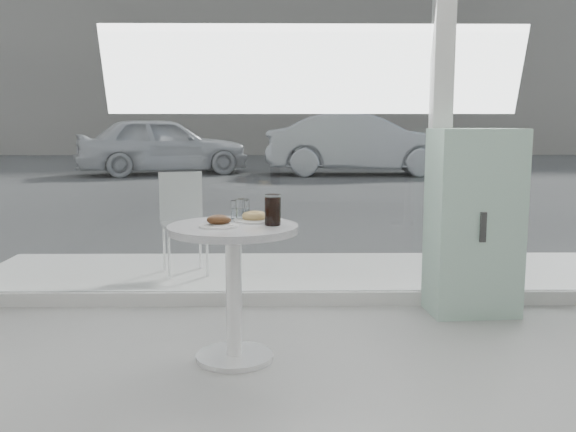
{
  "coord_description": "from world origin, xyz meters",
  "views": [
    {
      "loc": [
        -0.24,
        -1.58,
        1.34
      ],
      "look_at": [
        -0.2,
        1.7,
        0.85
      ],
      "focal_mm": 40.0,
      "sensor_mm": 36.0,
      "label": 1
    }
  ],
  "objects_px": {
    "mint_cabinet": "(474,222)",
    "water_tumbler_a": "(236,211)",
    "main_table": "(233,264)",
    "plate_fritter": "(219,222)",
    "patio_chair": "(183,216)",
    "plate_donut": "(254,218)",
    "car_silver": "(361,144)",
    "car_white": "(162,145)",
    "cola_glass": "(273,210)",
    "water_tumbler_b": "(243,211)"
  },
  "relations": [
    {
      "from": "main_table",
      "to": "patio_chair",
      "type": "height_order",
      "value": "patio_chair"
    },
    {
      "from": "mint_cabinet",
      "to": "water_tumbler_a",
      "type": "distance_m",
      "value": 1.73
    },
    {
      "from": "plate_donut",
      "to": "cola_glass",
      "type": "bearing_deg",
      "value": -50.68
    },
    {
      "from": "patio_chair",
      "to": "plate_donut",
      "type": "relative_size",
      "value": 3.62
    },
    {
      "from": "plate_donut",
      "to": "cola_glass",
      "type": "xyz_separation_m",
      "value": [
        0.11,
        -0.13,
        0.06
      ]
    },
    {
      "from": "water_tumbler_b",
      "to": "main_table",
      "type": "bearing_deg",
      "value": -105.73
    },
    {
      "from": "plate_fritter",
      "to": "water_tumbler_b",
      "type": "distance_m",
      "value": 0.25
    },
    {
      "from": "water_tumbler_a",
      "to": "car_silver",
      "type": "bearing_deg",
      "value": 79.47
    },
    {
      "from": "car_silver",
      "to": "car_white",
      "type": "bearing_deg",
      "value": 88.24
    },
    {
      "from": "patio_chair",
      "to": "plate_fritter",
      "type": "height_order",
      "value": "patio_chair"
    },
    {
      "from": "mint_cabinet",
      "to": "plate_fritter",
      "type": "xyz_separation_m",
      "value": [
        -1.67,
        -0.94,
        0.15
      ]
    },
    {
      "from": "patio_chair",
      "to": "plate_donut",
      "type": "bearing_deg",
      "value": -86.75
    },
    {
      "from": "car_white",
      "to": "plate_donut",
      "type": "bearing_deg",
      "value": 172.65
    },
    {
      "from": "water_tumbler_a",
      "to": "plate_fritter",
      "type": "bearing_deg",
      "value": -104.09
    },
    {
      "from": "patio_chair",
      "to": "car_white",
      "type": "distance_m",
      "value": 11.2
    },
    {
      "from": "main_table",
      "to": "plate_fritter",
      "type": "relative_size",
      "value": 3.64
    },
    {
      "from": "car_white",
      "to": "water_tumbler_a",
      "type": "height_order",
      "value": "car_white"
    },
    {
      "from": "cola_glass",
      "to": "plate_donut",
      "type": "bearing_deg",
      "value": 129.32
    },
    {
      "from": "mint_cabinet",
      "to": "plate_fritter",
      "type": "bearing_deg",
      "value": -154.94
    },
    {
      "from": "car_white",
      "to": "cola_glass",
      "type": "height_order",
      "value": "car_white"
    },
    {
      "from": "mint_cabinet",
      "to": "water_tumbler_a",
      "type": "xyz_separation_m",
      "value": [
        -1.6,
        -0.65,
        0.17
      ]
    },
    {
      "from": "mint_cabinet",
      "to": "cola_glass",
      "type": "distance_m",
      "value": 1.65
    },
    {
      "from": "car_silver",
      "to": "plate_fritter",
      "type": "distance_m",
      "value": 12.9
    },
    {
      "from": "main_table",
      "to": "plate_fritter",
      "type": "xyz_separation_m",
      "value": [
        -0.07,
        -0.06,
        0.25
      ]
    },
    {
      "from": "car_white",
      "to": "plate_donut",
      "type": "height_order",
      "value": "car_white"
    },
    {
      "from": "plate_donut",
      "to": "cola_glass",
      "type": "distance_m",
      "value": 0.18
    },
    {
      "from": "car_white",
      "to": "car_silver",
      "type": "distance_m",
      "value": 5.03
    },
    {
      "from": "car_silver",
      "to": "water_tumbler_b",
      "type": "distance_m",
      "value": 12.66
    },
    {
      "from": "water_tumbler_a",
      "to": "cola_glass",
      "type": "distance_m",
      "value": 0.32
    },
    {
      "from": "patio_chair",
      "to": "plate_fritter",
      "type": "distance_m",
      "value": 2.07
    },
    {
      "from": "car_silver",
      "to": "plate_fritter",
      "type": "relative_size",
      "value": 22.36
    },
    {
      "from": "car_white",
      "to": "cola_glass",
      "type": "relative_size",
      "value": 25.21
    },
    {
      "from": "plate_donut",
      "to": "mint_cabinet",
      "type": "bearing_deg",
      "value": 26.75
    },
    {
      "from": "cola_glass",
      "to": "main_table",
      "type": "bearing_deg",
      "value": 179.43
    },
    {
      "from": "car_silver",
      "to": "water_tumbler_a",
      "type": "height_order",
      "value": "car_silver"
    },
    {
      "from": "mint_cabinet",
      "to": "main_table",
      "type": "bearing_deg",
      "value": -155.52
    },
    {
      "from": "main_table",
      "to": "car_silver",
      "type": "height_order",
      "value": "car_silver"
    },
    {
      "from": "main_table",
      "to": "patio_chair",
      "type": "xyz_separation_m",
      "value": [
        -0.57,
        1.94,
        -0.01
      ]
    },
    {
      "from": "plate_donut",
      "to": "cola_glass",
      "type": "relative_size",
      "value": 1.39
    },
    {
      "from": "patio_chair",
      "to": "water_tumbler_a",
      "type": "relative_size",
      "value": 7.93
    },
    {
      "from": "water_tumbler_a",
      "to": "cola_glass",
      "type": "relative_size",
      "value": 0.63
    },
    {
      "from": "patio_chair",
      "to": "car_silver",
      "type": "bearing_deg",
      "value": 57.67
    },
    {
      "from": "plate_fritter",
      "to": "water_tumbler_b",
      "type": "height_order",
      "value": "water_tumbler_b"
    },
    {
      "from": "car_white",
      "to": "water_tumbler_b",
      "type": "xyz_separation_m",
      "value": [
        2.76,
        -12.77,
        0.09
      ]
    },
    {
      "from": "main_table",
      "to": "plate_fritter",
      "type": "bearing_deg",
      "value": -139.04
    },
    {
      "from": "plate_donut",
      "to": "water_tumbler_b",
      "type": "height_order",
      "value": "water_tumbler_b"
    },
    {
      "from": "car_silver",
      "to": "plate_fritter",
      "type": "xyz_separation_m",
      "value": [
        -2.37,
        -12.67,
        0.02
      ]
    },
    {
      "from": "patio_chair",
      "to": "car_silver",
      "type": "height_order",
      "value": "car_silver"
    },
    {
      "from": "main_table",
      "to": "cola_glass",
      "type": "xyz_separation_m",
      "value": [
        0.22,
        -0.0,
        0.3
      ]
    },
    {
      "from": "car_white",
      "to": "water_tumbler_b",
      "type": "bearing_deg",
      "value": 172.39
    }
  ]
}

